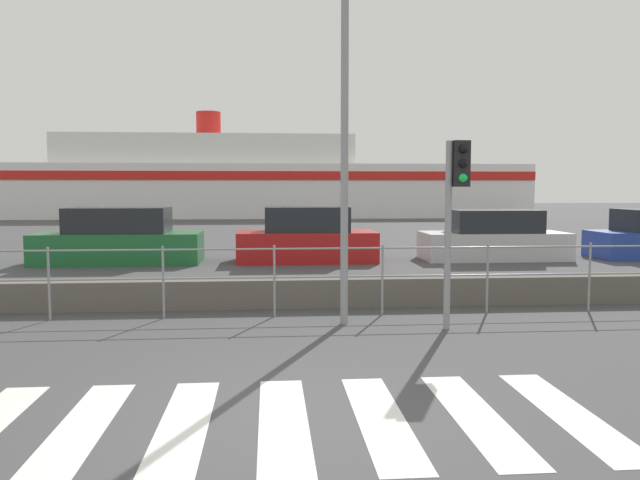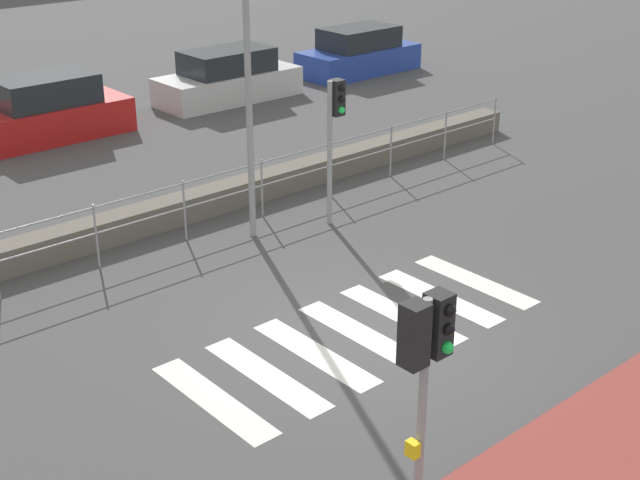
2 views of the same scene
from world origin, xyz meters
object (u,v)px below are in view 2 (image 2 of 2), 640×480
at_px(traffic_light_far, 334,120).
at_px(parked_car_silver, 228,79).
at_px(parked_car_red, 47,111).
at_px(streetlamp, 253,39).
at_px(parked_car_blue, 359,54).
at_px(traffic_light_near, 425,353).

bearing_deg(traffic_light_far, parked_car_silver, 66.40).
distance_m(traffic_light_far, parked_car_silver, 9.87).
bearing_deg(parked_car_silver, parked_car_red, 180.00).
bearing_deg(streetlamp, parked_car_silver, 57.40).
height_order(traffic_light_far, parked_car_blue, traffic_light_far).
xyz_separation_m(traffic_light_far, parked_car_red, (-1.69, 8.95, -1.40)).
height_order(traffic_light_far, parked_car_red, traffic_light_far).
relative_size(parked_car_red, parked_car_blue, 0.97).
height_order(traffic_light_near, streetlamp, streetlamp).
distance_m(traffic_light_near, parked_car_red, 16.34).
bearing_deg(traffic_light_near, parked_car_red, 78.01).
distance_m(streetlamp, parked_car_silver, 10.71).
bearing_deg(traffic_light_near, parked_car_silver, 60.57).
bearing_deg(parked_car_silver, parked_car_blue, 0.00).
relative_size(streetlamp, parked_car_blue, 1.48).
relative_size(traffic_light_far, parked_car_blue, 0.69).
distance_m(traffic_light_far, parked_car_blue, 12.87).
xyz_separation_m(traffic_light_near, traffic_light_far, (5.07, 6.97, -0.08)).
bearing_deg(traffic_light_near, streetlamp, 64.59).
distance_m(streetlamp, parked_car_red, 9.16).
bearing_deg(parked_car_red, traffic_light_near, -101.99).
height_order(streetlamp, parked_car_red, streetlamp).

